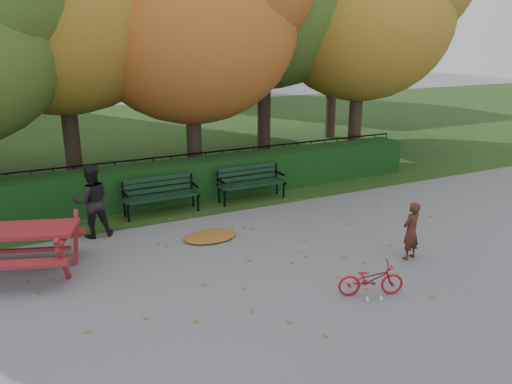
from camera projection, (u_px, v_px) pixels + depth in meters
name	position (u px, v px, depth m)	size (l,w,h in m)	color
ground	(284.00, 261.00, 9.48)	(90.00, 90.00, 0.00)	slate
grass_strip	(122.00, 137.00, 21.42)	(90.00, 90.00, 0.00)	#1A3311
building_right	(186.00, 10.00, 35.06)	(9.00, 6.00, 12.00)	#B4A58E
hedge	(199.00, 179.00, 13.17)	(13.00, 0.90, 1.00)	black
iron_fence	(189.00, 171.00, 13.84)	(14.00, 0.04, 1.02)	black
tree_c	(204.00, 9.00, 13.51)	(6.30, 6.00, 8.00)	black
tree_e	(375.00, 4.00, 15.72)	(6.09, 5.80, 8.16)	black
tree_g	(346.00, 4.00, 19.82)	(6.30, 6.00, 8.55)	black
bench_left	(160.00, 193.00, 11.92)	(1.80, 0.57, 0.88)	black
bench_right	(250.00, 180.00, 12.96)	(1.80, 0.57, 0.88)	black
picnic_table	(16.00, 239.00, 8.74)	(2.47, 2.23, 0.99)	maroon
leaf_pile	(210.00, 236.00, 10.54)	(1.14, 0.79, 0.08)	brown
leaf_scatter	(276.00, 254.00, 9.73)	(9.00, 5.70, 0.01)	brown
child	(411.00, 231.00, 9.42)	(0.41, 0.27, 1.13)	#3F1F14
adult	(92.00, 201.00, 10.44)	(0.76, 0.59, 1.57)	black
bicycle	(371.00, 279.00, 8.13)	(0.38, 1.08, 0.57)	#A60F1A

